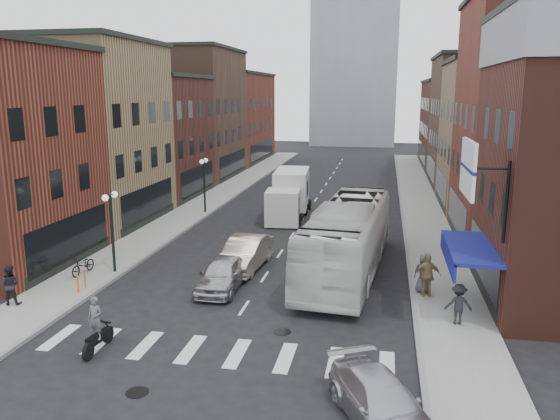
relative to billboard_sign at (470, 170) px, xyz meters
The scene contains 30 objects.
ground 10.56m from the billboard_sign, behind, with size 160.00×160.00×0.00m, color black.
sidewalk_left 28.12m from the billboard_sign, 128.47° to the left, with size 3.00×74.00×0.15m, color gray.
sidewalk_right 22.34m from the billboard_sign, 90.23° to the left, with size 3.00×74.00×0.15m, color gray.
curb_left 27.25m from the billboard_sign, 125.94° to the left, with size 0.20×74.00×0.16m, color gray.
curb_right 22.41m from the billboard_sign, 94.22° to the left, with size 0.20×74.00×0.16m, color gray.
crosswalk_stripes 11.12m from the billboard_sign, 157.82° to the right, with size 12.00×2.20×0.01m, color silver.
bldg_left_mid_a 27.17m from the billboard_sign, 150.21° to the left, with size 10.30×10.20×12.30m.
bldg_left_mid_b 33.30m from the billboard_sign, 135.10° to the left, with size 10.30×10.20×10.30m.
bldg_left_far_a 41.79m from the billboard_sign, 124.35° to the left, with size 10.30×12.20×13.30m.
bldg_left_far_b 53.93m from the billboard_sign, 115.93° to the left, with size 10.30×16.20×11.30m.
bldg_right_mid_a 14.98m from the billboard_sign, 64.61° to the left, with size 10.30×10.20×14.30m.
bldg_right_mid_b 24.36m from the billboard_sign, 74.75° to the left, with size 10.30×10.20×11.30m.
bldg_right_far_a 35.09m from the billboard_sign, 79.48° to the left, with size 10.30×12.20×12.30m.
bldg_right_far_b 48.93m from the billboard_sign, 82.47° to the left, with size 10.30×16.20×10.30m.
awning_blue 4.05m from the billboard_sign, 80.39° to the left, with size 1.80×5.00×0.78m.
billboard_sign is the anchor object (origin of this frame).
streetlamp_near 16.68m from the billboard_sign, 167.65° to the left, with size 0.32×1.22×4.11m.
streetlamp_far 23.92m from the billboard_sign, 132.41° to the left, with size 0.32×1.22×4.11m.
bike_rack 17.14m from the billboard_sign, behind, with size 0.08×0.68×0.80m.
box_truck 20.59m from the billboard_sign, 118.73° to the left, with size 2.72×7.73×3.30m.
motorcycle_rider 14.28m from the billboard_sign, 161.23° to the right, with size 0.59×1.98×2.02m.
transit_bus 8.78m from the billboard_sign, 127.89° to the left, with size 2.97×12.71×3.54m, color silver.
sedan_left_near 11.73m from the billboard_sign, 166.11° to the left, with size 1.74×4.31×1.47m, color #B4B5B9.
sedan_left_far 12.50m from the billboard_sign, 150.44° to the left, with size 1.71×4.89×1.61m, color #C1B69C.
curb_car 9.15m from the billboard_sign, 112.80° to the right, with size 1.81×4.45×1.29m, color #B7B8BC.
parked_bicycle 18.39m from the billboard_sign, behind, with size 0.60×1.73×0.91m, color black.
ped_left_solo 18.94m from the billboard_sign, behind, with size 0.83×0.48×1.71m, color black.
ped_right_a 5.19m from the billboard_sign, 102.59° to the left, with size 1.03×0.51×1.60m, color black.
ped_right_b 5.89m from the billboard_sign, 109.12° to the left, with size 1.13×0.57×1.93m, color #987D4D.
ped_right_c 6.25m from the billboard_sign, 108.16° to the left, with size 0.88×0.57×1.79m, color #525559.
Camera 1 is at (5.54, -19.81, 8.87)m, focal length 35.00 mm.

